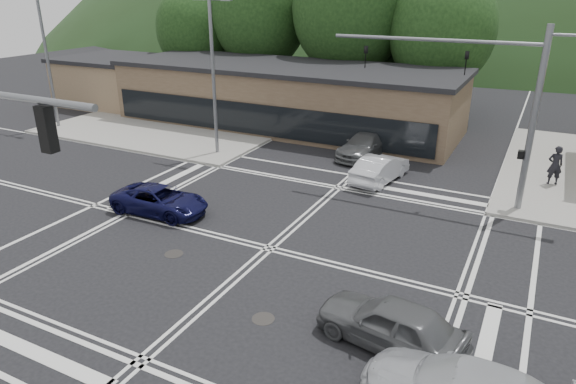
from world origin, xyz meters
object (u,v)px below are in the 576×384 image
at_px(car_queue_b, 423,122).
at_px(car_northbound, 365,145).
at_px(pedestrian, 555,165).
at_px(car_blue_west, 160,200).
at_px(car_grey_center, 391,323).
at_px(car_queue_a, 380,168).

distance_m(car_queue_b, car_northbound, 6.68).
relative_size(car_queue_b, pedestrian, 2.41).
relative_size(car_blue_west, pedestrian, 2.21).
bearing_deg(car_queue_b, car_blue_west, 60.48).
height_order(car_grey_center, car_northbound, car_grey_center).
bearing_deg(car_northbound, car_queue_b, 80.92).
bearing_deg(car_grey_center, car_queue_b, -158.98).
height_order(car_queue_a, car_northbound, car_northbound).
relative_size(car_queue_b, car_northbound, 0.99).
height_order(car_grey_center, pedestrian, pedestrian).
height_order(car_grey_center, car_queue_b, car_queue_b).
distance_m(car_blue_west, car_grey_center, 12.40).
distance_m(car_blue_west, car_queue_b, 19.68).
relative_size(car_grey_center, car_northbound, 0.88).
distance_m(car_northbound, pedestrian, 9.99).
distance_m(car_queue_a, pedestrian, 8.54).
relative_size(car_blue_west, car_queue_a, 1.05).
relative_size(car_grey_center, car_queue_a, 1.02).
distance_m(car_blue_west, car_queue_a, 11.11).
bearing_deg(car_grey_center, car_northbound, -148.73).
bearing_deg(car_queue_a, car_northbound, -51.54).
height_order(car_blue_west, car_northbound, car_northbound).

